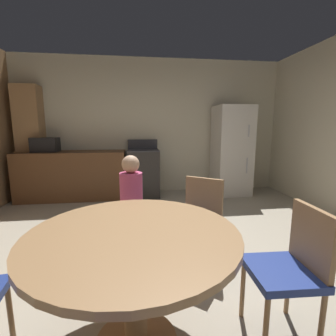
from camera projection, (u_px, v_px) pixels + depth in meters
name	position (u px, v px, depth m)	size (l,w,h in m)	color
ground_plane	(173.00, 270.00, 2.30)	(14.00, 14.00, 0.00)	#A89E89
wall_back	(152.00, 127.00, 4.97)	(5.61, 0.12, 2.70)	beige
kitchen_counter	(73.00, 175.00, 4.53)	(1.95, 0.60, 0.90)	brown
pantry_column	(32.00, 143.00, 4.51)	(0.44, 0.36, 2.10)	#9E754C
oven_range	(143.00, 173.00, 4.70)	(0.60, 0.60, 1.10)	#2D2B28
refrigerator	(231.00, 151.00, 4.81)	(0.68, 0.68, 1.76)	silver
microwave	(45.00, 145.00, 4.38)	(0.44, 0.32, 0.26)	black
dining_table	(134.00, 256.00, 1.41)	(1.23, 1.23, 0.76)	#9E754C
chair_northeast	(199.00, 218.00, 2.27)	(0.56, 0.56, 0.87)	#9E754C
chair_east	(292.00, 264.00, 1.51)	(0.42, 0.42, 0.87)	#9E754C
person_child	(132.00, 207.00, 2.36)	(0.23, 0.23, 1.09)	#665B51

